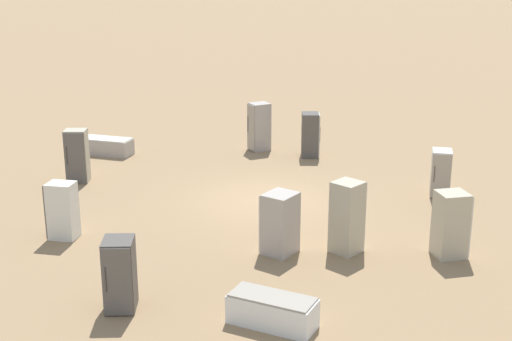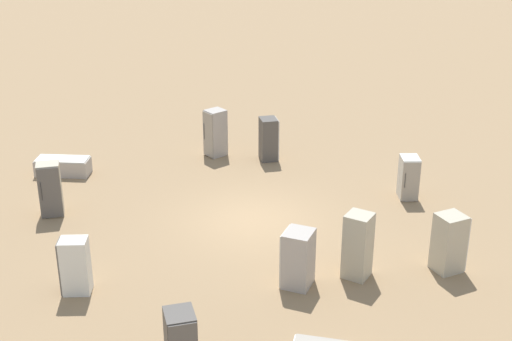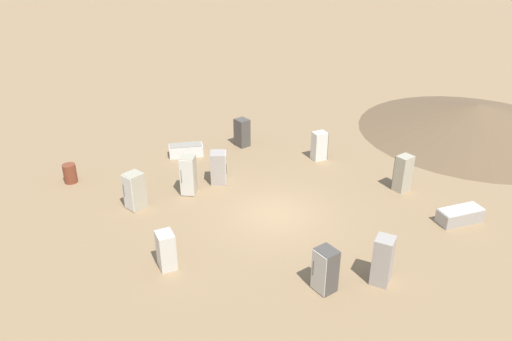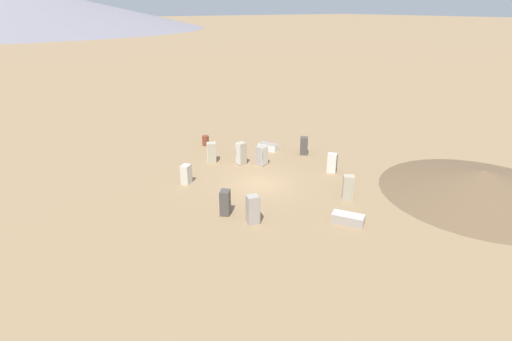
{
  "view_description": "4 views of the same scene",
  "coord_description": "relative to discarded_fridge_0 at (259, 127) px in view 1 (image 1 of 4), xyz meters",
  "views": [
    {
      "loc": [
        -15.4,
        13.12,
        7.22
      ],
      "look_at": [
        -1.29,
        1.45,
        1.53
      ],
      "focal_mm": 50.0,
      "sensor_mm": 36.0,
      "label": 1
    },
    {
      "loc": [
        -12.04,
        15.65,
        10.06
      ],
      "look_at": [
        -0.07,
        -0.04,
        1.67
      ],
      "focal_mm": 50.0,
      "sensor_mm": 36.0,
      "label": 2
    },
    {
      "loc": [
        3.5,
        -17.83,
        11.2
      ],
      "look_at": [
        -0.83,
        0.1,
        1.95
      ],
      "focal_mm": 35.0,
      "sensor_mm": 36.0,
      "label": 3
    },
    {
      "loc": [
        22.06,
        -14.68,
        12.01
      ],
      "look_at": [
        0.98,
        -0.98,
        1.63
      ],
      "focal_mm": 28.0,
      "sensor_mm": 36.0,
      "label": 4
    }
  ],
  "objects": [
    {
      "name": "discarded_fridge_0",
      "position": [
        0.0,
        0.0,
        0.0
      ],
      "size": [
        0.75,
        0.83,
        1.79
      ],
      "rotation": [
        0.0,
        0.0,
        6.05
      ],
      "color": "#A89E93",
      "rests_on": "ground_plane"
    },
    {
      "name": "discarded_fridge_3",
      "position": [
        -7.5,
        -0.95,
        -0.18
      ],
      "size": [
        0.91,
        0.94,
        1.43
      ],
      "rotation": [
        0.0,
        0.0,
        0.67
      ],
      "color": "beige",
      "rests_on": "ground_plane"
    },
    {
      "name": "discarded_fridge_9",
      "position": [
        -10.44,
        2.62,
        -0.07
      ],
      "size": [
        0.94,
        0.97,
        1.64
      ],
      "rotation": [
        0.0,
        0.0,
        2.66
      ],
      "color": "#B2A88E",
      "rests_on": "ground_plane"
    },
    {
      "name": "ground_plane",
      "position": [
        -4.46,
        3.46,
        -0.89
      ],
      "size": [
        1000.0,
        1000.0,
        0.0
      ],
      "primitive_type": "plane",
      "color": "#937551"
    },
    {
      "name": "discarded_fridge_1",
      "position": [
        -7.63,
        5.71,
        -0.12
      ],
      "size": [
        0.91,
        0.94,
        1.55
      ],
      "rotation": [
        0.0,
        0.0,
        4.98
      ],
      "color": "#A89E93",
      "rests_on": "ground_plane"
    },
    {
      "name": "discarded_fridge_7",
      "position": [
        -8.65,
        4.38,
        0.02
      ],
      "size": [
        0.72,
        0.76,
        1.83
      ],
      "rotation": [
        0.0,
        0.0,
        3.26
      ],
      "color": "#B2A88E",
      "rests_on": "ground_plane"
    },
    {
      "name": "discarded_fridge_2",
      "position": [
        -1.85,
        -0.88,
        -0.09
      ],
      "size": [
        0.93,
        0.93,
        1.61
      ],
      "rotation": [
        0.0,
        0.0,
        2.44
      ],
      "color": "#4C4742",
      "rests_on": "ground_plane"
    },
    {
      "name": "discarded_fridge_10",
      "position": [
        -10.24,
        8.2,
        -0.58
      ],
      "size": [
        1.9,
        1.38,
        0.64
      ],
      "rotation": [
        0.0,
        0.0,
        5.14
      ],
      "color": "white",
      "rests_on": "ground_plane"
    },
    {
      "name": "discarded_fridge_6",
      "position": [
        -3.32,
        9.43,
        -0.14
      ],
      "size": [
        0.9,
        0.88,
        1.51
      ],
      "rotation": [
        0.0,
        0.0,
        5.4
      ],
      "color": "silver",
      "rests_on": "ground_plane"
    },
    {
      "name": "discarded_fridge_8",
      "position": [
        -7.69,
        10.19,
        -0.12
      ],
      "size": [
        0.96,
        0.94,
        1.55
      ],
      "rotation": [
        0.0,
        0.0,
        0.91
      ],
      "color": "#4C4742",
      "rests_on": "ground_plane"
    },
    {
      "name": "discarded_fridge_4",
      "position": [
        0.81,
        6.98,
        -0.03
      ],
      "size": [
        0.89,
        0.9,
        1.73
      ],
      "rotation": [
        0.0,
        0.0,
        0.88
      ],
      "color": "#B2A88E",
      "rests_on": "ground_plane"
    },
    {
      "name": "discarded_fridge_5",
      "position": [
        3.12,
        4.71,
        -0.59
      ],
      "size": [
        1.99,
        1.66,
        0.61
      ],
      "rotation": [
        0.0,
        0.0,
        5.29
      ],
      "color": "#A89E93",
      "rests_on": "ground_plane"
    }
  ]
}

